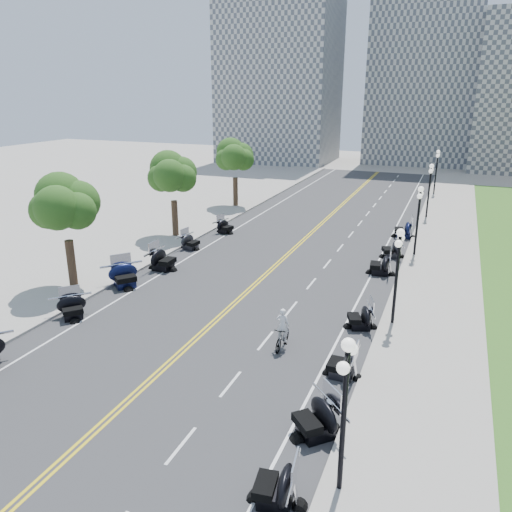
% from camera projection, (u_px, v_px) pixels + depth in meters
% --- Properties ---
extents(ground, '(160.00, 160.00, 0.00)m').
position_uv_depth(ground, '(206.00, 329.00, 25.00)').
color(ground, gray).
extents(road, '(16.00, 90.00, 0.01)m').
position_uv_depth(road, '(274.00, 267.00, 33.80)').
color(road, '#333335').
rests_on(road, ground).
extents(centerline_yellow_a, '(0.12, 90.00, 0.00)m').
position_uv_depth(centerline_yellow_a, '(272.00, 267.00, 33.84)').
color(centerline_yellow_a, yellow).
rests_on(centerline_yellow_a, road).
extents(centerline_yellow_b, '(0.12, 90.00, 0.00)m').
position_uv_depth(centerline_yellow_b, '(276.00, 267.00, 33.76)').
color(centerline_yellow_b, yellow).
rests_on(centerline_yellow_b, road).
extents(edge_line_north, '(0.12, 90.00, 0.00)m').
position_uv_depth(edge_line_north, '(369.00, 280.00, 31.54)').
color(edge_line_north, white).
rests_on(edge_line_north, road).
extents(edge_line_south, '(0.12, 90.00, 0.00)m').
position_uv_depth(edge_line_south, '(191.00, 256.00, 36.07)').
color(edge_line_south, white).
rests_on(edge_line_south, road).
extents(lane_dash_4, '(0.12, 2.00, 0.00)m').
position_uv_depth(lane_dash_4, '(181.00, 445.00, 16.82)').
color(lane_dash_4, white).
rests_on(lane_dash_4, road).
extents(lane_dash_5, '(0.12, 2.00, 0.00)m').
position_uv_depth(lane_dash_5, '(231.00, 384.00, 20.34)').
color(lane_dash_5, white).
rests_on(lane_dash_5, road).
extents(lane_dash_6, '(0.12, 2.00, 0.00)m').
position_uv_depth(lane_dash_6, '(265.00, 341.00, 23.86)').
color(lane_dash_6, white).
rests_on(lane_dash_6, road).
extents(lane_dash_7, '(0.12, 2.00, 0.00)m').
position_uv_depth(lane_dash_7, '(291.00, 308.00, 27.39)').
color(lane_dash_7, white).
rests_on(lane_dash_7, road).
extents(lane_dash_8, '(0.12, 2.00, 0.00)m').
position_uv_depth(lane_dash_8, '(311.00, 284.00, 30.91)').
color(lane_dash_8, white).
rests_on(lane_dash_8, road).
extents(lane_dash_9, '(0.12, 2.00, 0.00)m').
position_uv_depth(lane_dash_9, '(327.00, 264.00, 34.43)').
color(lane_dash_9, white).
rests_on(lane_dash_9, road).
extents(lane_dash_10, '(0.12, 2.00, 0.00)m').
position_uv_depth(lane_dash_10, '(340.00, 248.00, 37.95)').
color(lane_dash_10, white).
rests_on(lane_dash_10, road).
extents(lane_dash_11, '(0.12, 2.00, 0.00)m').
position_uv_depth(lane_dash_11, '(351.00, 234.00, 41.47)').
color(lane_dash_11, white).
rests_on(lane_dash_11, road).
extents(lane_dash_12, '(0.12, 2.00, 0.00)m').
position_uv_depth(lane_dash_12, '(360.00, 223.00, 45.00)').
color(lane_dash_12, white).
rests_on(lane_dash_12, road).
extents(lane_dash_13, '(0.12, 2.00, 0.00)m').
position_uv_depth(lane_dash_13, '(368.00, 214.00, 48.52)').
color(lane_dash_13, white).
rests_on(lane_dash_13, road).
extents(lane_dash_14, '(0.12, 2.00, 0.00)m').
position_uv_depth(lane_dash_14, '(374.00, 205.00, 52.04)').
color(lane_dash_14, white).
rests_on(lane_dash_14, road).
extents(lane_dash_15, '(0.12, 2.00, 0.00)m').
position_uv_depth(lane_dash_15, '(380.00, 198.00, 55.56)').
color(lane_dash_15, white).
rests_on(lane_dash_15, road).
extents(lane_dash_16, '(0.12, 2.00, 0.00)m').
position_uv_depth(lane_dash_16, '(385.00, 192.00, 59.08)').
color(lane_dash_16, white).
rests_on(lane_dash_16, road).
extents(lane_dash_17, '(0.12, 2.00, 0.00)m').
position_uv_depth(lane_dash_17, '(390.00, 186.00, 62.61)').
color(lane_dash_17, white).
rests_on(lane_dash_17, road).
extents(lane_dash_18, '(0.12, 2.00, 0.00)m').
position_uv_depth(lane_dash_18, '(394.00, 181.00, 66.13)').
color(lane_dash_18, white).
rests_on(lane_dash_18, road).
extents(lane_dash_19, '(0.12, 2.00, 0.00)m').
position_uv_depth(lane_dash_19, '(398.00, 176.00, 69.65)').
color(lane_dash_19, white).
rests_on(lane_dash_19, road).
extents(sidewalk_north, '(5.00, 90.00, 0.15)m').
position_uv_depth(sidewalk_north, '(437.00, 288.00, 30.07)').
color(sidewalk_north, '#9E9991').
rests_on(sidewalk_north, ground).
extents(sidewalk_south, '(5.00, 90.00, 0.15)m').
position_uv_depth(sidewalk_south, '(143.00, 249.00, 37.50)').
color(sidewalk_south, '#9E9991').
rests_on(sidewalk_south, ground).
extents(distant_block_a, '(18.00, 14.00, 26.00)m').
position_uv_depth(distant_block_a, '(280.00, 80.00, 81.86)').
color(distant_block_a, gray).
rests_on(distant_block_a, ground).
extents(distant_block_b, '(16.00, 12.00, 30.00)m').
position_uv_depth(distant_block_b, '(424.00, 66.00, 78.73)').
color(distant_block_b, gray).
rests_on(distant_block_b, ground).
extents(street_lamp_1, '(0.50, 1.20, 4.90)m').
position_uv_depth(street_lamp_1, '(344.00, 418.00, 14.09)').
color(street_lamp_1, black).
rests_on(street_lamp_1, sidewalk_north).
extents(street_lamp_2, '(0.50, 1.20, 4.90)m').
position_uv_depth(street_lamp_2, '(396.00, 277.00, 24.66)').
color(street_lamp_2, black).
rests_on(street_lamp_2, sidewalk_north).
extents(street_lamp_3, '(0.50, 1.20, 4.90)m').
position_uv_depth(street_lamp_3, '(418.00, 221.00, 35.22)').
color(street_lamp_3, black).
rests_on(street_lamp_3, sidewalk_north).
extents(street_lamp_4, '(0.50, 1.20, 4.90)m').
position_uv_depth(street_lamp_4, '(429.00, 191.00, 45.79)').
color(street_lamp_4, black).
rests_on(street_lamp_4, sidewalk_north).
extents(street_lamp_5, '(0.50, 1.20, 4.90)m').
position_uv_depth(street_lamp_5, '(436.00, 172.00, 56.36)').
color(street_lamp_5, black).
rests_on(street_lamp_5, sidewalk_north).
extents(tree_2, '(4.80, 4.80, 9.20)m').
position_uv_depth(tree_2, '(65.00, 211.00, 28.80)').
color(tree_2, '#235619').
rests_on(tree_2, sidewalk_south).
extents(tree_3, '(4.80, 4.80, 9.20)m').
position_uv_depth(tree_3, '(173.00, 179.00, 39.37)').
color(tree_3, '#235619').
rests_on(tree_3, sidewalk_south).
extents(tree_4, '(4.80, 4.80, 9.20)m').
position_uv_depth(tree_4, '(235.00, 160.00, 49.93)').
color(tree_4, '#235619').
rests_on(tree_4, sidewalk_south).
extents(motorcycle_n_3, '(2.14, 2.14, 1.33)m').
position_uv_depth(motorcycle_n_3, '(276.00, 484.00, 14.30)').
color(motorcycle_n_3, black).
rests_on(motorcycle_n_3, road).
extents(motorcycle_n_4, '(2.96, 2.96, 1.46)m').
position_uv_depth(motorcycle_n_4, '(316.00, 417.00, 17.12)').
color(motorcycle_n_4, black).
rests_on(motorcycle_n_4, road).
extents(motorcycle_n_5, '(1.83, 1.83, 1.28)m').
position_uv_depth(motorcycle_n_5, '(342.00, 363.00, 20.71)').
color(motorcycle_n_5, black).
rests_on(motorcycle_n_5, road).
extents(motorcycle_n_6, '(2.36, 2.36, 1.29)m').
position_uv_depth(motorcycle_n_6, '(360.00, 316.00, 24.98)').
color(motorcycle_n_6, black).
rests_on(motorcycle_n_6, road).
extents(motorcycle_n_8, '(2.26, 2.26, 1.44)m').
position_uv_depth(motorcycle_n_8, '(381.00, 264.00, 32.32)').
color(motorcycle_n_8, black).
rests_on(motorcycle_n_8, road).
extents(motorcycle_n_9, '(2.55, 2.55, 1.38)m').
position_uv_depth(motorcycle_n_9, '(392.00, 248.00, 35.57)').
color(motorcycle_n_9, black).
rests_on(motorcycle_n_9, road).
extents(motorcycle_n_10, '(2.40, 2.40, 1.49)m').
position_uv_depth(motorcycle_n_10, '(403.00, 229.00, 40.43)').
color(motorcycle_n_10, black).
rests_on(motorcycle_n_10, road).
extents(motorcycle_s_5, '(2.65, 2.65, 1.31)m').
position_uv_depth(motorcycle_s_5, '(72.00, 307.00, 26.06)').
color(motorcycle_s_5, black).
rests_on(motorcycle_s_5, road).
extents(motorcycle_s_6, '(3.14, 3.14, 1.56)m').
position_uv_depth(motorcycle_s_6, '(124.00, 275.00, 30.21)').
color(motorcycle_s_6, black).
rests_on(motorcycle_s_6, road).
extents(motorcycle_s_7, '(2.24, 2.24, 1.55)m').
position_uv_depth(motorcycle_s_7, '(163.00, 259.00, 33.12)').
color(motorcycle_s_7, black).
rests_on(motorcycle_s_7, road).
extents(motorcycle_s_8, '(2.05, 2.05, 1.26)m').
position_uv_depth(motorcycle_s_8, '(190.00, 241.00, 37.48)').
color(motorcycle_s_8, black).
rests_on(motorcycle_s_8, road).
extents(motorcycle_s_9, '(2.17, 2.17, 1.24)m').
position_uv_depth(motorcycle_s_9, '(225.00, 226.00, 41.71)').
color(motorcycle_s_9, black).
rests_on(motorcycle_s_9, road).
extents(bicycle, '(0.54, 1.87, 1.13)m').
position_uv_depth(bicycle, '(282.00, 337.00, 23.05)').
color(bicycle, '#A51414').
rests_on(bicycle, road).
extents(cyclist_rider, '(0.60, 0.39, 1.64)m').
position_uv_depth(cyclist_rider, '(283.00, 310.00, 22.61)').
color(cyclist_rider, silver).
rests_on(cyclist_rider, bicycle).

